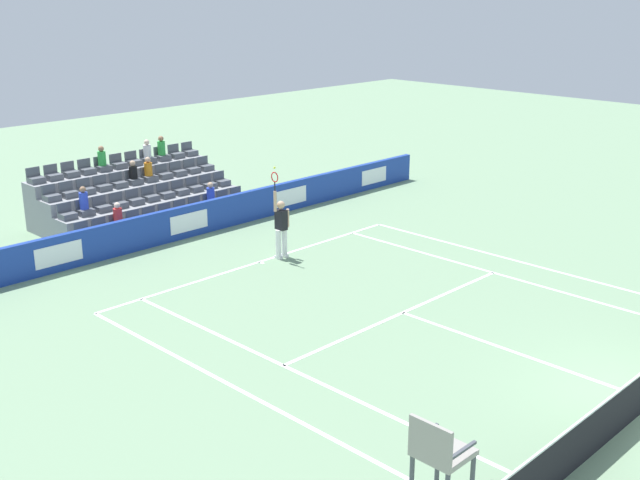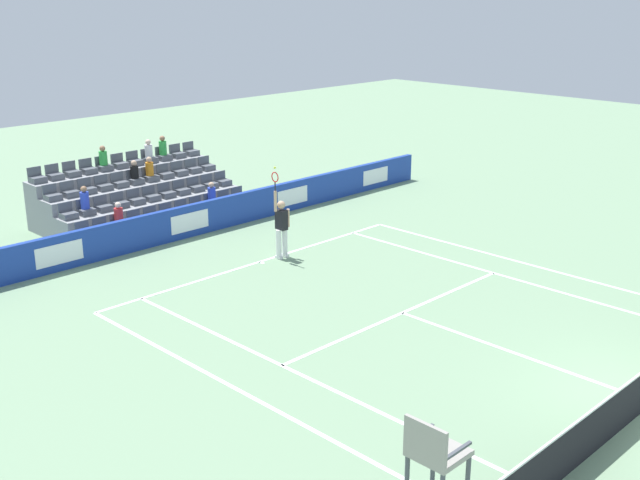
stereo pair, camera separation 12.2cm
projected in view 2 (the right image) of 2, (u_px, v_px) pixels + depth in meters
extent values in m
cube|color=white|center=(259.00, 262.00, 23.78)|extent=(10.97, 0.10, 0.01)
cube|color=white|center=(402.00, 313.00, 20.09)|extent=(8.23, 0.10, 0.01)
cube|color=white|center=(513.00, 352.00, 17.94)|extent=(0.10, 6.40, 0.01)
cube|color=white|center=(296.00, 372.00, 17.01)|extent=(0.10, 11.89, 0.01)
cube|color=white|center=(507.00, 277.00, 22.56)|extent=(0.10, 11.89, 0.01)
cube|color=white|center=(247.00, 395.00, 16.08)|extent=(0.10, 11.89, 0.01)
cube|color=white|center=(533.00, 265.00, 23.48)|extent=(0.10, 11.89, 0.01)
cube|color=white|center=(262.00, 263.00, 23.71)|extent=(0.10, 0.20, 0.01)
cube|color=#193899|center=(188.00, 221.00, 25.99)|extent=(22.94, 0.20, 1.07)
cube|color=white|center=(376.00, 176.00, 32.10)|extent=(1.47, 0.01, 0.60)
cube|color=white|center=(293.00, 196.00, 29.01)|extent=(1.47, 0.01, 0.60)
cube|color=white|center=(190.00, 222.00, 25.92)|extent=(1.47, 0.01, 0.60)
cube|color=white|center=(59.00, 254.00, 22.83)|extent=(1.47, 0.01, 0.60)
cylinder|color=white|center=(285.00, 243.00, 24.10)|extent=(0.16, 0.16, 0.90)
cylinder|color=white|center=(279.00, 244.00, 23.94)|extent=(0.16, 0.16, 0.90)
cube|color=white|center=(285.00, 255.00, 24.22)|extent=(0.13, 0.26, 0.08)
cube|color=white|center=(279.00, 257.00, 24.07)|extent=(0.13, 0.26, 0.08)
cube|color=black|center=(281.00, 220.00, 23.79)|extent=(0.23, 0.37, 0.60)
sphere|color=#D3A884|center=(281.00, 205.00, 23.65)|extent=(0.24, 0.24, 0.24)
cylinder|color=#D3A884|center=(275.00, 201.00, 23.46)|extent=(0.09, 0.09, 0.62)
cylinder|color=#D3A884|center=(288.00, 218.00, 23.89)|extent=(0.09, 0.09, 0.56)
cylinder|color=black|center=(275.00, 186.00, 23.32)|extent=(0.04, 0.04, 0.28)
torus|color=red|center=(275.00, 177.00, 23.24)|extent=(0.04, 0.31, 0.31)
sphere|color=#D1E533|center=(275.00, 168.00, 23.15)|extent=(0.07, 0.07, 0.07)
cube|color=gray|center=(439.00, 453.00, 10.98)|extent=(0.70, 0.70, 0.08)
cube|color=gray|center=(425.00, 442.00, 10.67)|extent=(0.06, 0.70, 0.55)
cube|color=#474C54|center=(421.00, 432.00, 11.14)|extent=(0.56, 0.05, 0.04)
cube|color=#474C54|center=(458.00, 450.00, 10.71)|extent=(0.56, 0.05, 0.04)
cube|color=gray|center=(169.00, 224.00, 26.82)|extent=(6.82, 0.95, 0.42)
cube|color=#545960|center=(240.00, 198.00, 28.81)|extent=(0.48, 0.44, 0.20)
cube|color=#545960|center=(237.00, 191.00, 28.87)|extent=(0.48, 0.04, 0.30)
cube|color=#545960|center=(227.00, 201.00, 28.39)|extent=(0.48, 0.44, 0.20)
cube|color=#545960|center=(223.00, 194.00, 28.45)|extent=(0.48, 0.04, 0.30)
cube|color=#545960|center=(213.00, 205.00, 27.97)|extent=(0.48, 0.44, 0.20)
cube|color=#545960|center=(209.00, 197.00, 28.03)|extent=(0.48, 0.04, 0.30)
cube|color=#545960|center=(199.00, 208.00, 27.56)|extent=(0.48, 0.44, 0.20)
cube|color=#545960|center=(195.00, 200.00, 27.61)|extent=(0.48, 0.04, 0.30)
cube|color=#545960|center=(184.00, 212.00, 27.14)|extent=(0.48, 0.44, 0.20)
cube|color=#545960|center=(180.00, 203.00, 27.20)|extent=(0.48, 0.04, 0.30)
cube|color=#545960|center=(169.00, 215.00, 26.72)|extent=(0.48, 0.44, 0.20)
cube|color=#545960|center=(165.00, 207.00, 26.78)|extent=(0.48, 0.04, 0.30)
cube|color=#545960|center=(153.00, 219.00, 26.30)|extent=(0.48, 0.44, 0.20)
cube|color=#545960|center=(149.00, 210.00, 26.36)|extent=(0.48, 0.04, 0.30)
cube|color=#545960|center=(137.00, 223.00, 25.88)|extent=(0.48, 0.44, 0.20)
cube|color=#545960|center=(133.00, 214.00, 25.94)|extent=(0.48, 0.04, 0.30)
cube|color=#545960|center=(120.00, 226.00, 25.47)|extent=(0.48, 0.44, 0.20)
cube|color=#545960|center=(116.00, 218.00, 25.52)|extent=(0.48, 0.04, 0.30)
cube|color=#545960|center=(103.00, 230.00, 25.05)|extent=(0.48, 0.44, 0.20)
cube|color=#545960|center=(99.00, 222.00, 25.11)|extent=(0.48, 0.04, 0.30)
cube|color=#545960|center=(85.00, 235.00, 24.63)|extent=(0.48, 0.44, 0.20)
cube|color=#545960|center=(81.00, 226.00, 24.69)|extent=(0.48, 0.04, 0.30)
cube|color=gray|center=(153.00, 212.00, 27.39)|extent=(6.82, 0.95, 0.84)
cube|color=#545960|center=(223.00, 183.00, 29.32)|extent=(0.48, 0.44, 0.20)
cube|color=#545960|center=(220.00, 175.00, 29.38)|extent=(0.48, 0.04, 0.30)
cube|color=#545960|center=(210.00, 186.00, 28.90)|extent=(0.48, 0.44, 0.20)
cube|color=#545960|center=(206.00, 178.00, 28.96)|extent=(0.48, 0.04, 0.30)
cube|color=#545960|center=(196.00, 188.00, 28.48)|extent=(0.48, 0.44, 0.20)
cube|color=#545960|center=(192.00, 181.00, 28.54)|extent=(0.48, 0.04, 0.30)
cube|color=#545960|center=(182.00, 192.00, 28.07)|extent=(0.48, 0.44, 0.20)
cube|color=#545960|center=(178.00, 184.00, 28.12)|extent=(0.48, 0.04, 0.30)
cube|color=#545960|center=(167.00, 195.00, 27.65)|extent=(0.48, 0.44, 0.20)
cube|color=#545960|center=(163.00, 187.00, 27.71)|extent=(0.48, 0.04, 0.30)
cube|color=#545960|center=(152.00, 198.00, 27.23)|extent=(0.48, 0.44, 0.20)
cube|color=#545960|center=(148.00, 190.00, 27.29)|extent=(0.48, 0.04, 0.30)
cube|color=#545960|center=(136.00, 201.00, 26.81)|extent=(0.48, 0.44, 0.20)
cube|color=#545960|center=(133.00, 193.00, 26.87)|extent=(0.48, 0.04, 0.30)
cube|color=#545960|center=(120.00, 205.00, 26.39)|extent=(0.48, 0.44, 0.20)
cube|color=#545960|center=(117.00, 196.00, 26.45)|extent=(0.48, 0.04, 0.30)
cube|color=#545960|center=(104.00, 208.00, 25.98)|extent=(0.48, 0.44, 0.20)
cube|color=#545960|center=(100.00, 200.00, 26.03)|extent=(0.48, 0.04, 0.30)
cube|color=#545960|center=(87.00, 212.00, 25.56)|extent=(0.48, 0.44, 0.20)
cube|color=#545960|center=(83.00, 203.00, 25.62)|extent=(0.48, 0.04, 0.30)
cube|color=#545960|center=(69.00, 216.00, 25.14)|extent=(0.48, 0.44, 0.20)
cube|color=#545960|center=(65.00, 207.00, 25.20)|extent=(0.48, 0.04, 0.30)
cube|color=gray|center=(137.00, 202.00, 27.96)|extent=(6.82, 0.95, 1.26)
cube|color=#545960|center=(207.00, 167.00, 29.83)|extent=(0.48, 0.44, 0.20)
cube|color=#545960|center=(204.00, 160.00, 29.89)|extent=(0.48, 0.04, 0.30)
cube|color=#545960|center=(194.00, 170.00, 29.41)|extent=(0.48, 0.44, 0.20)
cube|color=#545960|center=(190.00, 163.00, 29.47)|extent=(0.48, 0.04, 0.30)
cube|color=#545960|center=(180.00, 173.00, 28.99)|extent=(0.48, 0.44, 0.20)
cube|color=#545960|center=(176.00, 165.00, 29.05)|extent=(0.48, 0.04, 0.30)
cube|color=#545960|center=(166.00, 176.00, 28.58)|extent=(0.48, 0.44, 0.20)
cube|color=#545960|center=(162.00, 168.00, 28.63)|extent=(0.48, 0.04, 0.30)
cube|color=#545960|center=(151.00, 178.00, 28.16)|extent=(0.48, 0.44, 0.20)
cube|color=#545960|center=(147.00, 171.00, 28.22)|extent=(0.48, 0.04, 0.30)
cube|color=#545960|center=(136.00, 181.00, 27.74)|extent=(0.48, 0.44, 0.20)
cube|color=#545960|center=(132.00, 173.00, 27.80)|extent=(0.48, 0.04, 0.30)
cube|color=#545960|center=(120.00, 184.00, 27.32)|extent=(0.48, 0.44, 0.20)
cube|color=#545960|center=(117.00, 176.00, 27.38)|extent=(0.48, 0.04, 0.30)
cube|color=#545960|center=(104.00, 187.00, 26.90)|extent=(0.48, 0.44, 0.20)
cube|color=#545960|center=(101.00, 179.00, 26.96)|extent=(0.48, 0.04, 0.30)
cube|color=#545960|center=(88.00, 191.00, 26.49)|extent=(0.48, 0.44, 0.20)
cube|color=#545960|center=(84.00, 182.00, 26.54)|extent=(0.48, 0.04, 0.30)
cube|color=#545960|center=(71.00, 194.00, 26.07)|extent=(0.48, 0.44, 0.20)
cube|color=#545960|center=(67.00, 185.00, 26.13)|extent=(0.48, 0.04, 0.30)
cube|color=#545960|center=(53.00, 197.00, 25.65)|extent=(0.48, 0.44, 0.20)
cube|color=#545960|center=(49.00, 189.00, 25.71)|extent=(0.48, 0.04, 0.30)
cube|color=gray|center=(122.00, 191.00, 28.54)|extent=(6.82, 0.95, 1.68)
cube|color=#545960|center=(191.00, 153.00, 30.34)|extent=(0.48, 0.44, 0.20)
cube|color=#545960|center=(188.00, 146.00, 30.40)|extent=(0.48, 0.04, 0.30)
cube|color=#545960|center=(178.00, 155.00, 29.92)|extent=(0.48, 0.44, 0.20)
cube|color=#545960|center=(174.00, 148.00, 29.98)|extent=(0.48, 0.04, 0.30)
cube|color=#545960|center=(164.00, 158.00, 29.50)|extent=(0.48, 0.44, 0.20)
cube|color=#545960|center=(161.00, 150.00, 29.56)|extent=(0.48, 0.04, 0.30)
cube|color=#545960|center=(150.00, 160.00, 29.09)|extent=(0.48, 0.44, 0.20)
cube|color=#545960|center=(146.00, 153.00, 29.14)|extent=(0.48, 0.04, 0.30)
cube|color=#545960|center=(135.00, 163.00, 28.67)|extent=(0.48, 0.44, 0.20)
cube|color=#545960|center=(132.00, 155.00, 28.73)|extent=(0.48, 0.04, 0.30)
cube|color=#545960|center=(120.00, 165.00, 28.25)|extent=(0.48, 0.44, 0.20)
cube|color=#545960|center=(117.00, 158.00, 28.31)|extent=(0.48, 0.04, 0.30)
cube|color=#545960|center=(105.00, 168.00, 27.83)|extent=(0.48, 0.44, 0.20)
cube|color=#545960|center=(101.00, 160.00, 27.89)|extent=(0.48, 0.04, 0.30)
cube|color=#545960|center=(89.00, 171.00, 27.41)|extent=(0.48, 0.44, 0.20)
cube|color=#545960|center=(85.00, 163.00, 27.47)|extent=(0.48, 0.04, 0.30)
cube|color=#545960|center=(72.00, 174.00, 27.00)|extent=(0.48, 0.44, 0.20)
cube|color=#545960|center=(69.00, 166.00, 27.05)|extent=(0.48, 0.04, 0.30)
cube|color=#545960|center=(55.00, 177.00, 26.58)|extent=(0.48, 0.44, 0.20)
cube|color=#545960|center=(52.00, 168.00, 26.64)|extent=(0.48, 0.04, 0.30)
cube|color=#545960|center=(38.00, 180.00, 26.16)|extent=(0.48, 0.44, 0.20)
cube|color=#545960|center=(34.00, 171.00, 26.22)|extent=(0.48, 0.04, 0.30)
cylinder|color=black|center=(134.00, 172.00, 27.68)|extent=(0.28, 0.28, 0.44)
sphere|color=#D3A884|center=(134.00, 163.00, 27.58)|extent=(0.20, 0.20, 0.20)
cylinder|color=blue|center=(212.00, 195.00, 27.90)|extent=(0.28, 0.28, 0.51)
sphere|color=#D3A884|center=(211.00, 185.00, 27.79)|extent=(0.20, 0.20, 0.20)
cylinder|color=red|center=(119.00, 216.00, 25.39)|extent=(0.28, 0.28, 0.50)
sphere|color=beige|center=(118.00, 205.00, 25.29)|extent=(0.20, 0.20, 0.20)
cylinder|color=white|center=(149.00, 151.00, 29.02)|extent=(0.28, 0.28, 0.46)
sphere|color=beige|center=(148.00, 142.00, 28.92)|extent=(0.20, 0.20, 0.20)
cylinder|color=blue|center=(85.00, 200.00, 25.48)|extent=(0.28, 0.28, 0.54)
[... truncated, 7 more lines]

